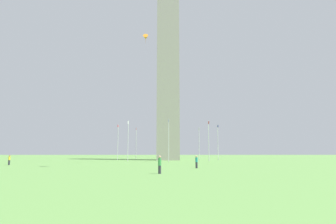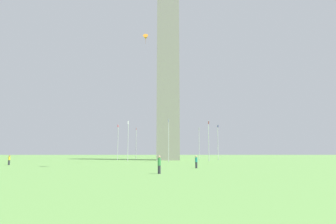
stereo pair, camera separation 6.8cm
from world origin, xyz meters
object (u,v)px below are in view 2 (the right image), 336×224
at_px(person_green_shirt, 159,165).
at_px(flagpole_w, 118,141).
at_px(kite_orange_delta, 146,37).
at_px(flagpole_nw, 128,139).
at_px(obelisk_monument, 168,61).
at_px(person_teal_shirt, 196,162).
at_px(flagpole_s, 168,142).
at_px(flagpole_sw, 136,142).
at_px(person_yellow_shirt, 9,160).
at_px(flagpole_se, 199,142).
at_px(flagpole_ne, 209,139).
at_px(flagpole_n, 169,138).
at_px(flagpole_e, 218,141).

bearing_deg(person_green_shirt, flagpole_w, 31.32).
bearing_deg(kite_orange_delta, flagpole_nw, -33.92).
height_order(obelisk_monument, person_teal_shirt, obelisk_monument).
distance_m(flagpole_s, flagpole_sw, 10.12).
xyz_separation_m(person_yellow_shirt, person_green_shirt, (18.90, 25.02, 0.07)).
bearing_deg(flagpole_se, obelisk_monument, -45.16).
distance_m(flagpole_ne, flagpole_se, 18.70).
xyz_separation_m(flagpole_se, flagpole_w, (9.35, -22.57, 0.00)).
height_order(flagpole_n, flagpole_s, same).
relative_size(flagpole_se, kite_orange_delta, 3.41).
bearing_deg(flagpole_sw, obelisk_monument, 45.16).
bearing_deg(obelisk_monument, person_yellow_shirt, -43.30).
distance_m(flagpole_ne, person_yellow_shirt, 40.44).
height_order(flagpole_nw, person_teal_shirt, flagpole_nw).
xyz_separation_m(flagpole_ne, flagpole_w, (-9.35, -22.57, 0.00)).
bearing_deg(person_green_shirt, person_yellow_shirt, 69.97).
xyz_separation_m(flagpole_e, person_teal_shirt, (37.27, -9.83, -4.25)).
bearing_deg(flagpole_ne, kite_orange_delta, -108.52).
relative_size(flagpole_sw, person_green_shirt, 5.25).
xyz_separation_m(flagpole_e, flagpole_nw, (9.35, -22.57, 0.00)).
relative_size(flagpole_e, person_yellow_shirt, 5.66).
xyz_separation_m(flagpole_se, flagpole_sw, (-0.00, -18.70, 0.00)).
height_order(flagpole_n, flagpole_nw, same).
xyz_separation_m(flagpole_n, flagpole_w, (-13.22, -13.22, 0.00)).
xyz_separation_m(flagpole_w, person_teal_shirt, (37.27, 16.61, -4.25)).
distance_m(person_yellow_shirt, person_green_shirt, 31.36).
xyz_separation_m(flagpole_n, flagpole_s, (-26.45, 0.00, 0.00)).
distance_m(flagpole_e, flagpole_w, 26.45).
relative_size(flagpole_se, person_green_shirt, 5.25).
bearing_deg(flagpole_s, flagpole_se, 67.50).
relative_size(obelisk_monument, flagpole_nw, 5.78).
distance_m(flagpole_w, flagpole_nw, 10.12).
height_order(person_yellow_shirt, person_green_shirt, person_green_shirt).
bearing_deg(person_green_shirt, person_teal_shirt, -9.23).
xyz_separation_m(obelisk_monument, flagpole_w, (0.05, -13.22, -21.93)).
bearing_deg(flagpole_ne, flagpole_sw, -135.00).
bearing_deg(flagpole_sw, flagpole_n, 22.50).
height_order(flagpole_se, flagpole_sw, same).
bearing_deg(flagpole_se, flagpole_s, -112.50).
relative_size(flagpole_n, flagpole_ne, 1.00).
bearing_deg(obelisk_monument, person_green_shirt, -1.60).
bearing_deg(flagpole_sw, person_yellow_shirt, -24.51).
bearing_deg(flagpole_e, flagpole_s, -135.00).
xyz_separation_m(flagpole_ne, flagpole_nw, (-0.00, -18.70, 0.00)).
xyz_separation_m(obelisk_monument, flagpole_sw, (-9.30, -9.35, -21.93)).
distance_m(flagpole_e, person_teal_shirt, 38.78).
relative_size(flagpole_se, person_teal_shirt, 5.68).
bearing_deg(kite_orange_delta, flagpole_e, 102.49).
distance_m(obelisk_monument, person_teal_shirt, 45.72).
height_order(flagpole_w, person_teal_shirt, flagpole_w).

